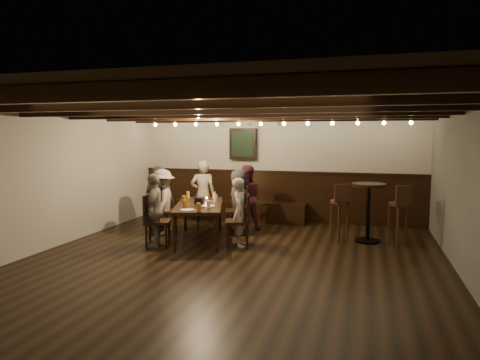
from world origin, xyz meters
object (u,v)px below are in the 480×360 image
(chair_left_near, at_px, (165,220))
(chair_left_far, at_px, (157,231))
(dining_table, at_px, (199,207))
(bar_stool_left, at_px, (339,221))
(bar_stool_right, at_px, (398,223))
(chair_right_far, at_px, (238,230))
(person_bench_left, at_px, (159,198))
(person_bench_right, at_px, (246,197))
(person_left_near, at_px, (163,202))
(high_top_table, at_px, (368,204))
(person_bench_centre, at_px, (203,194))
(person_left_far, at_px, (154,210))
(person_right_far, at_px, (240,212))
(person_right_near, at_px, (239,202))
(chair_right_near, at_px, (238,219))

(chair_left_near, xyz_separation_m, chair_left_far, (0.28, -0.86, -0.01))
(dining_table, height_order, bar_stool_left, bar_stool_left)
(bar_stool_right, bearing_deg, chair_left_far, 168.89)
(chair_right_far, height_order, person_bench_left, person_bench_left)
(person_bench_right, bearing_deg, person_left_near, 15.26)
(chair_right_far, xyz_separation_m, high_top_table, (2.18, 0.96, 0.43))
(person_bench_centre, height_order, person_left_far, person_bench_centre)
(person_bench_right, height_order, person_left_near, person_bench_right)
(person_bench_left, bearing_deg, person_bench_centre, -170.54)
(chair_left_far, relative_size, chair_right_far, 1.01)
(person_right_far, distance_m, bar_stool_left, 1.83)
(chair_right_far, bearing_deg, person_left_near, 58.51)
(person_bench_centre, bearing_deg, bar_stool_right, 156.21)
(person_right_near, bearing_deg, chair_right_far, 178.05)
(person_left_far, bearing_deg, person_right_near, 120.96)
(person_right_far, bearing_deg, high_top_table, -83.97)
(chair_left_far, distance_m, person_left_far, 0.36)
(dining_table, bearing_deg, high_top_table, -3.75)
(chair_left_far, bearing_deg, bar_stool_right, 89.27)
(person_right_near, bearing_deg, chair_left_near, 90.00)
(person_left_near, bearing_deg, high_top_table, 80.36)
(chair_left_near, bearing_deg, person_bench_centre, 129.79)
(chair_right_near, height_order, person_bench_left, person_bench_left)
(person_left_far, xyz_separation_m, high_top_table, (3.58, 1.41, 0.06))
(bar_stool_left, bearing_deg, high_top_table, -0.21)
(chair_right_near, height_order, person_left_far, person_left_far)
(person_bench_centre, relative_size, high_top_table, 1.33)
(person_bench_right, relative_size, person_left_far, 1.04)
(chair_left_near, relative_size, bar_stool_left, 0.89)
(person_left_near, xyz_separation_m, bar_stool_right, (4.36, 0.40, -0.24))
(chair_right_near, relative_size, person_right_far, 0.80)
(person_bench_left, xyz_separation_m, person_bench_right, (1.71, 0.55, 0.01))
(chair_left_near, xyz_separation_m, person_left_near, (-0.03, -0.01, 0.35))
(dining_table, bearing_deg, person_bench_centre, 90.00)
(chair_left_near, relative_size, person_right_near, 0.75)
(chair_right_near, distance_m, person_bench_left, 1.72)
(chair_left_near, height_order, bar_stool_left, bar_stool_left)
(person_right_far, bearing_deg, dining_table, 59.04)
(person_bench_centre, bearing_deg, person_left_near, 38.66)
(high_top_table, bearing_deg, chair_right_far, -156.28)
(chair_right_near, distance_m, chair_right_far, 0.90)
(person_bench_right, bearing_deg, high_top_table, 153.31)
(chair_left_near, bearing_deg, bar_stool_right, 77.33)
(person_bench_right, height_order, person_right_near, person_bench_right)
(chair_left_far, height_order, person_left_near, person_left_near)
(person_left_near, relative_size, person_right_near, 1.01)
(chair_right_far, xyz_separation_m, person_left_near, (-1.67, 0.41, 0.37))
(chair_right_near, height_order, bar_stool_left, bar_stool_left)
(chair_left_near, distance_m, chair_right_near, 1.44)
(person_bench_centre, bearing_deg, chair_right_far, 115.62)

